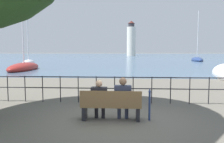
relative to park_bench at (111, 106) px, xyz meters
The scene contains 11 objects.
ground_plane 0.44m from the park_bench, 90.00° to the left, with size 1000.00×1000.00×0.00m, color #605B51.
harbor_water 160.23m from the park_bench, 90.00° to the left, with size 600.00×300.00×0.01m.
park_bench is the anchor object (origin of this frame).
seated_person_left 0.42m from the park_bench, 167.62° to the left, with size 0.47×0.35×1.19m.
seated_person_right 0.45m from the park_bench, 11.76° to the left, with size 0.50×0.35×1.27m.
promenade_railing 2.25m from the park_bench, 90.00° to the left, with size 14.54×0.04×1.05m.
closed_umbrella 1.14m from the park_bench, ahead, with size 0.09×0.09×0.95m.
sailboat_1 33.10m from the park_bench, 118.32° to the left, with size 2.93×5.79×9.03m.
sailboat_3 46.44m from the park_bench, 69.38° to the left, with size 3.30×8.18×11.44m.
sailboat_4 20.64m from the park_bench, 122.02° to the left, with size 2.80×7.58×6.97m.
harbor_lighthouse 112.95m from the park_bench, 88.24° to the left, with size 4.65×4.65×18.72m.
Camera 1 is at (0.42, -6.31, 2.01)m, focal length 35.00 mm.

